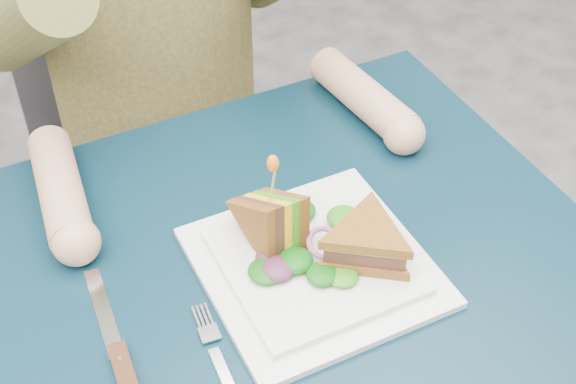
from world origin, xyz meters
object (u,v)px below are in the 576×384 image
knife (122,367)px  table (309,326)px  plate (314,265)px  chair (148,113)px  fork (223,370)px  sandwich_flat (367,243)px  sandwich_upright (274,222)px

knife → table: bearing=4.1°
plate → knife: plate is taller
plate → chair: bearing=91.3°
plate → fork: 0.18m
plate → table: bearing=-127.0°
sandwich_flat → knife: size_ratio=0.78×
table → chair: (0.00, 0.65, -0.11)m
table → plate: (0.01, 0.02, 0.09)m
table → chair: bearing=90.0°
chair → fork: (-0.14, -0.72, 0.19)m
table → sandwich_flat: size_ratio=4.33×
fork → sandwich_flat: bearing=16.0°
table → chair: 0.66m
fork → knife: bearing=152.7°
sandwich_upright → table: bearing=-75.3°
plate → fork: size_ratio=1.45×
plate → sandwich_flat: (0.05, -0.02, 0.04)m
plate → sandwich_upright: size_ratio=2.15×
sandwich_flat → fork: bearing=-164.0°
table → plate: bearing=53.0°
sandwich_upright → fork: bearing=-133.5°
plate → sandwich_flat: sandwich_flat is taller
table → sandwich_upright: bearing=104.7°
sandwich_flat → fork: sandwich_flat is taller
fork → chair: bearing=79.0°
plate → sandwich_flat: 0.07m
chair → plate: (0.01, -0.63, 0.20)m
fork → knife: size_ratio=0.81×
table → sandwich_upright: 0.15m
plate → knife: size_ratio=1.17×
sandwich_flat → knife: 0.31m
plate → fork: bearing=-151.1°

